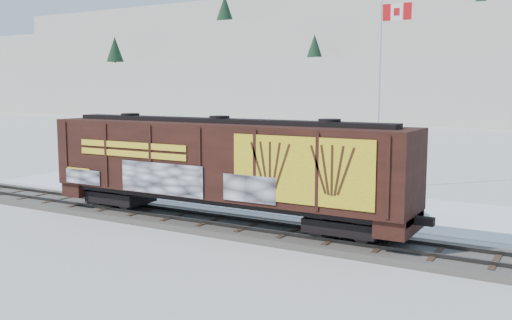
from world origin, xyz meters
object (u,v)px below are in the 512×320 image
Objects in this scene: hopper_railcar at (220,163)px; car_dark at (374,198)px; car_silver at (143,174)px; flagpole at (380,121)px; car_white at (212,179)px.

hopper_railcar is 8.56m from car_dark.
hopper_railcar reaches higher than car_silver.
hopper_railcar is 1.52× the size of flagpole.
flagpole reaches higher than car_dark.
flagpole reaches higher than hopper_railcar.
car_white is 1.03× the size of car_dark.
car_silver is 15.99m from car_dark.
car_silver is 0.80× the size of car_dark.
hopper_railcar is 3.44× the size of car_white.
car_silver is (-13.95, -6.19, -3.56)m from flagpole.
car_dark is at bearing -70.94° from car_white.
flagpole is 11.05m from car_white.
car_dark is at bearing 53.45° from hopper_railcar.
car_white is at bearing -70.68° from car_silver.
car_silver is at bearing 104.54° from car_dark.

